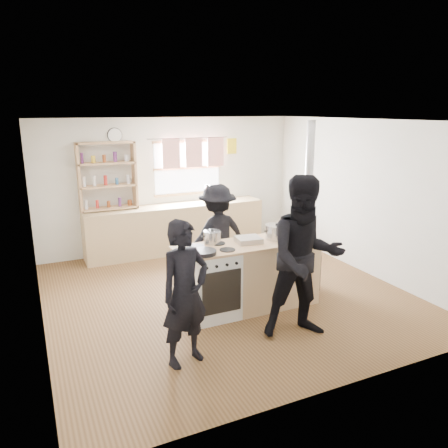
# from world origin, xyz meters

# --- Properties ---
(ground) EXTENTS (5.00, 5.00, 0.01)m
(ground) POSITION_xyz_m (0.00, 0.00, -0.01)
(ground) COLOR brown
(ground) RESTS_ON ground
(back_counter) EXTENTS (3.40, 0.55, 0.90)m
(back_counter) POSITION_xyz_m (0.00, 2.22, 0.45)
(back_counter) COLOR tan
(back_counter) RESTS_ON ground
(shelving_unit) EXTENTS (1.00, 0.28, 1.20)m
(shelving_unit) POSITION_xyz_m (-1.20, 2.34, 1.51)
(shelving_unit) COLOR tan
(shelving_unit) RESTS_ON back_counter
(thermos) EXTENTS (0.10, 0.10, 0.33)m
(thermos) POSITION_xyz_m (0.65, 2.22, 1.06)
(thermos) COLOR silver
(thermos) RESTS_ON back_counter
(cooking_island) EXTENTS (1.97, 0.64, 0.93)m
(cooking_island) POSITION_xyz_m (0.14, -0.55, 0.47)
(cooking_island) COLOR white
(cooking_island) RESTS_ON ground
(skillet_greens) EXTENTS (0.38, 0.38, 0.05)m
(skillet_greens) POSITION_xyz_m (-0.63, -0.72, 0.96)
(skillet_greens) COLOR black
(skillet_greens) RESTS_ON cooking_island
(roast_tray) EXTENTS (0.36, 0.33, 0.07)m
(roast_tray) POSITION_xyz_m (0.10, -0.51, 0.97)
(roast_tray) COLOR silver
(roast_tray) RESTS_ON cooking_island
(stockpot_stove) EXTENTS (0.23, 0.23, 0.19)m
(stockpot_stove) POSITION_xyz_m (-0.36, -0.35, 1.01)
(stockpot_stove) COLOR silver
(stockpot_stove) RESTS_ON cooking_island
(stockpot_counter) EXTENTS (0.30, 0.30, 0.22)m
(stockpot_counter) POSITION_xyz_m (0.51, -0.54, 1.03)
(stockpot_counter) COLOR silver
(stockpot_counter) RESTS_ON cooking_island
(bread_board) EXTENTS (0.31, 0.25, 0.12)m
(bread_board) POSITION_xyz_m (0.91, -0.58, 0.98)
(bread_board) COLOR tan
(bread_board) RESTS_ON cooking_island
(flue_heater) EXTENTS (0.35, 0.35, 2.50)m
(flue_heater) POSITION_xyz_m (1.16, -0.32, 0.64)
(flue_heater) COLOR black
(flue_heater) RESTS_ON ground
(person_near_left) EXTENTS (0.66, 0.53, 1.58)m
(person_near_left) POSITION_xyz_m (-1.13, -1.43, 0.79)
(person_near_left) COLOR black
(person_near_left) RESTS_ON ground
(person_near_right) EXTENTS (1.10, 0.96, 1.94)m
(person_near_right) POSITION_xyz_m (0.34, -1.45, 0.97)
(person_near_right) COLOR black
(person_near_right) RESTS_ON ground
(person_far) EXTENTS (1.08, 0.71, 1.56)m
(person_far) POSITION_xyz_m (0.06, 0.43, 0.78)
(person_far) COLOR black
(person_far) RESTS_ON ground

